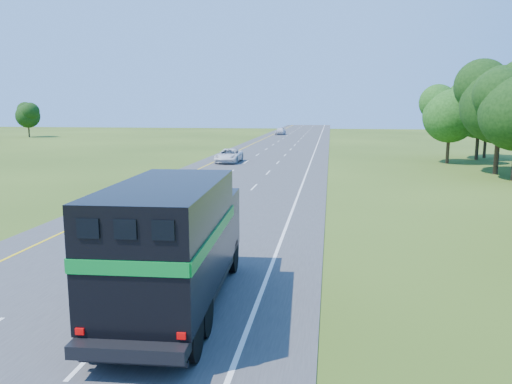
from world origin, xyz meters
TOP-DOWN VIEW (x-y plane):
  - road at (0.00, 50.00)m, footprint 15.00×260.00m
  - lane_markings at (0.00, 50.00)m, footprint 11.15×260.00m
  - horse_truck at (3.06, 13.94)m, footprint 3.30×9.29m
  - white_suv at (-3.70, 55.21)m, footprint 2.58×5.55m
  - far_car at (-3.74, 114.49)m, footprint 2.27×4.95m

SIDE VIEW (x-z plane):
  - road at x=0.00m, z-range 0.00..0.04m
  - lane_markings at x=0.00m, z-range 0.04..0.05m
  - white_suv at x=-3.70m, z-range 0.04..1.58m
  - far_car at x=-3.74m, z-range 0.04..1.69m
  - horse_truck at x=3.06m, z-range 0.18..4.23m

